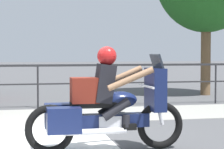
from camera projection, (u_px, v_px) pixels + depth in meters
The scene contains 4 objects.
ground_plane at pixel (52, 147), 6.83m from camera, with size 120.00×120.00×0.00m, color #4C4C4F.
sidewalk_band at pixel (41, 116), 10.15m from camera, with size 44.00×2.40×0.01m, color #99968E.
fence_railing at pixel (38, 74), 11.57m from camera, with size 36.00×0.05×1.16m.
motorcycle at pixel (105, 105), 6.51m from camera, with size 2.41×0.76×1.58m.
Camera 1 is at (-0.52, -6.81, 1.49)m, focal length 70.00 mm.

